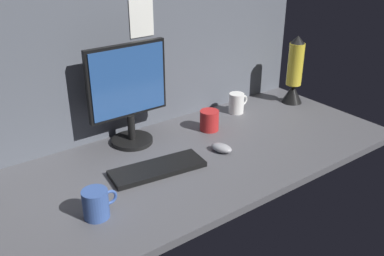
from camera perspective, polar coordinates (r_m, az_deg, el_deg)
The scene contains 9 objects.
ground_plane at distance 180.07cm, azimuth -0.26°, elevation -4.03°, with size 180.00×80.00×3.00cm, color #515156.
cubicle_wall_back at distance 195.95cm, azimuth -6.85°, elevation 9.25°, with size 180.00×5.50×66.02cm.
monitor at distance 182.43cm, azimuth -8.41°, elevation 4.79°, with size 35.81×18.00×43.68cm.
keyboard at distance 168.59cm, azimuth -4.56°, elevation -5.36°, with size 37.00×13.00×2.00cm, color black.
mouse at distance 181.76cm, azimuth 3.92°, elevation -2.64°, with size 5.60×9.60×3.40cm, color #99999E.
mug_ceramic_white at distance 218.82cm, azimuth 5.93°, elevation 3.31°, with size 11.08×7.54×10.19cm.
mug_red_plastic at distance 199.28cm, azimuth 2.31°, elevation 1.01°, with size 8.75×8.75×9.47cm.
mug_ceramic_blue at distance 145.08cm, azimuth -12.53°, elevation -9.73°, with size 12.03×8.54×9.95cm.
lava_lamp at distance 233.76cm, azimuth 13.36°, elevation 6.81°, with size 10.98×10.98×35.95cm.
Camera 1 is at (-92.41, -126.60, 87.14)cm, focal length 40.37 mm.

